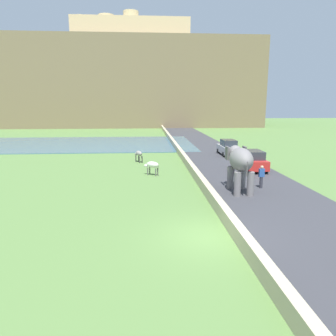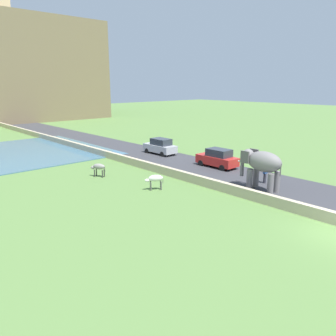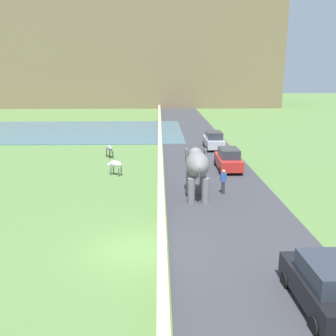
{
  "view_description": "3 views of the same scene",
  "coord_description": "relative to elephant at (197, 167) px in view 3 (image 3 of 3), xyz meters",
  "views": [
    {
      "loc": [
        -2.71,
        -12.93,
        5.79
      ],
      "look_at": [
        -1.13,
        9.16,
        1.25
      ],
      "focal_mm": 33.8,
      "sensor_mm": 36.0,
      "label": 1
    },
    {
      "loc": [
        -17.5,
        -5.81,
        7.71
      ],
      "look_at": [
        -1.35,
        11.84,
        1.63
      ],
      "focal_mm": 35.55,
      "sensor_mm": 36.0,
      "label": 2
    },
    {
      "loc": [
        1.1,
        -15.6,
        7.86
      ],
      "look_at": [
        1.68,
        8.46,
        1.56
      ],
      "focal_mm": 40.83,
      "sensor_mm": 36.0,
      "label": 3
    }
  ],
  "objects": [
    {
      "name": "ground_plane",
      "position": [
        -3.43,
        -6.97,
        -2.04
      ],
      "size": [
        220.0,
        220.0,
        0.0
      ],
      "primitive_type": "plane",
      "color": "#567A3D"
    },
    {
      "name": "road_surface",
      "position": [
        1.57,
        13.03,
        -2.01
      ],
      "size": [
        7.0,
        120.0,
        0.06
      ],
      "primitive_type": "cube",
      "color": "#38383D",
      "rests_on": "ground"
    },
    {
      "name": "barrier_wall",
      "position": [
        -2.23,
        11.03,
        -1.67
      ],
      "size": [
        0.4,
        110.0,
        0.72
      ],
      "primitive_type": "cube",
      "color": "tan",
      "rests_on": "ground"
    },
    {
      "name": "lake",
      "position": [
        -17.43,
        26.33,
        -2.0
      ],
      "size": [
        36.0,
        18.0,
        0.08
      ],
      "primitive_type": "cube",
      "color": "#426B84",
      "rests_on": "ground"
    },
    {
      "name": "hill_distant",
      "position": [
        -9.43,
        68.61,
        8.53
      ],
      "size": [
        64.0,
        28.0,
        21.13
      ],
      "primitive_type": "cube",
      "color": "#7F6B4C",
      "rests_on": "ground"
    },
    {
      "name": "elephant",
      "position": [
        0.0,
        0.0,
        0.0
      ],
      "size": [
        1.42,
        3.47,
        2.99
      ],
      "color": "slate",
      "rests_on": "ground"
    },
    {
      "name": "person_beside_elephant",
      "position": [
        1.77,
        0.7,
        -1.16
      ],
      "size": [
        0.36,
        0.22,
        1.63
      ],
      "color": "#33333D",
      "rests_on": "ground"
    },
    {
      "name": "car_black",
      "position": [
        3.15,
        -11.44,
        -1.14
      ],
      "size": [
        1.87,
        4.04,
        1.8
      ],
      "color": "black",
      "rests_on": "ground"
    },
    {
      "name": "car_silver",
      "position": [
        3.15,
        14.84,
        -1.14
      ],
      "size": [
        1.81,
        4.01,
        1.8
      ],
      "color": "#B7B7BC",
      "rests_on": "ground"
    },
    {
      "name": "car_red",
      "position": [
        3.15,
        6.62,
        -1.14
      ],
      "size": [
        1.82,
        4.01,
        1.8
      ],
      "color": "red",
      "rests_on": "ground"
    },
    {
      "name": "cow_white",
      "position": [
        -5.63,
        5.38,
        -1.2
      ],
      "size": [
        1.34,
        1.05,
        1.15
      ],
      "color": "silver",
      "rests_on": "ground"
    },
    {
      "name": "cow_grey",
      "position": [
        -6.83,
        11.37,
        -1.2
      ],
      "size": [
        0.94,
        1.38,
        1.15
      ],
      "color": "gray",
      "rests_on": "ground"
    }
  ]
}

